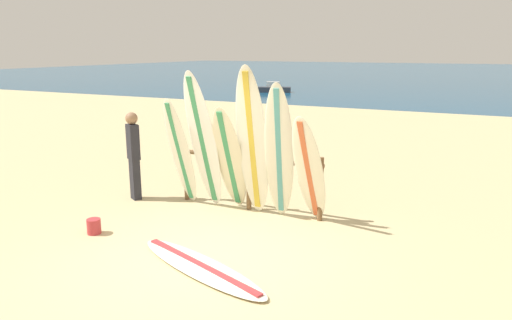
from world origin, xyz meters
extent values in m
plane|color=#CCB784|center=(0.00, 0.00, 0.00)|extent=(120.00, 120.00, 0.00)
cube|color=navy|center=(0.00, 58.00, 0.00)|extent=(120.00, 80.00, 0.01)
cylinder|color=brown|center=(-1.71, 2.22, 0.56)|extent=(0.09, 0.09, 1.11)
cylinder|color=brown|center=(-0.35, 2.22, 0.56)|extent=(0.09, 0.09, 1.11)
cylinder|color=brown|center=(1.00, 2.22, 0.56)|extent=(0.09, 0.09, 1.11)
cylinder|color=brown|center=(-0.35, 2.22, 0.96)|extent=(2.82, 0.08, 0.08)
ellipsoid|color=white|center=(-1.58, 1.87, 1.03)|extent=(0.55, 0.74, 2.06)
cube|color=#388C59|center=(-1.58, 1.87, 1.03)|extent=(0.16, 0.65, 1.90)
ellipsoid|color=white|center=(-1.07, 1.84, 1.27)|extent=(0.60, 0.85, 2.55)
cube|color=#388C59|center=(-1.07, 1.84, 1.27)|extent=(0.15, 0.77, 2.35)
ellipsoid|color=beige|center=(-0.60, 1.96, 0.98)|extent=(0.55, 0.84, 1.96)
cube|color=#388C59|center=(-0.60, 1.96, 0.98)|extent=(0.12, 0.77, 1.81)
ellipsoid|color=white|center=(-0.13, 1.91, 1.33)|extent=(0.58, 0.67, 2.65)
cube|color=gold|center=(-0.13, 1.91, 1.33)|extent=(0.13, 0.61, 2.44)
ellipsoid|color=silver|center=(0.36, 1.94, 1.19)|extent=(0.61, 0.74, 2.39)
cube|color=teal|center=(0.36, 1.94, 1.19)|extent=(0.21, 0.62, 2.20)
ellipsoid|color=silver|center=(0.90, 1.93, 0.95)|extent=(0.61, 0.90, 1.90)
cube|color=#CC5933|center=(0.90, 1.93, 0.95)|extent=(0.19, 0.80, 1.75)
ellipsoid|color=white|center=(0.15, -0.24, 0.04)|extent=(2.53, 1.36, 0.07)
cube|color=#B73338|center=(0.15, -0.24, 0.04)|extent=(2.19, 0.88, 0.08)
cube|color=#26262D|center=(-2.63, 1.82, 0.40)|extent=(0.27, 0.24, 0.80)
cube|color=#26262D|center=(-2.63, 1.82, 1.14)|extent=(0.33, 0.29, 0.68)
sphere|color=#997051|center=(-2.63, 1.82, 1.60)|extent=(0.23, 0.23, 0.23)
cube|color=#333842|center=(-9.60, 24.43, 0.18)|extent=(2.48, 1.51, 0.35)
cube|color=silver|center=(-9.60, 24.43, 0.54)|extent=(0.98, 0.78, 0.36)
cylinder|color=#B73338|center=(-2.06, 0.09, 0.12)|extent=(0.22, 0.22, 0.24)
camera|label=1|loc=(3.36, -5.20, 2.88)|focal=33.28mm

